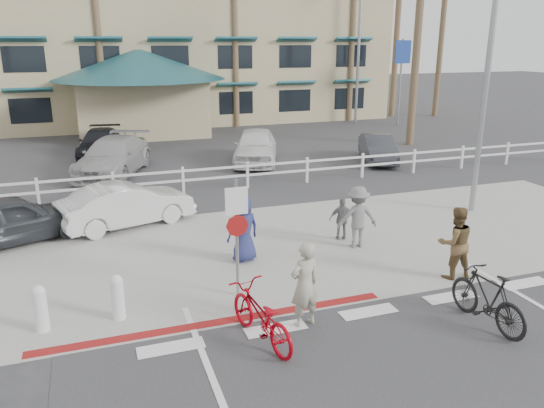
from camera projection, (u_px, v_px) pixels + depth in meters
name	position (u px, v px, depth m)	size (l,w,h in m)	color
ground	(384.00, 327.00, 10.23)	(140.00, 140.00, 0.00)	#333335
bike_path	(449.00, 388.00, 8.42)	(12.00, 16.00, 0.01)	#333335
sidewalk_plaza	(297.00, 245.00, 14.29)	(22.00, 7.00, 0.01)	gray
cross_street	(253.00, 204.00, 17.90)	(40.00, 5.00, 0.01)	#333335
parking_lot	(197.00, 151.00, 26.47)	(50.00, 16.00, 0.01)	#333335
curb_red	(217.00, 322.00, 10.37)	(7.00, 0.25, 0.02)	maroon
rail_fence	(250.00, 175.00, 19.71)	(29.40, 0.16, 1.00)	silver
building	(185.00, 35.00, 37.16)	(28.00, 16.00, 11.30)	tan
sign_post	(237.00, 233.00, 11.06)	(0.50, 0.10, 2.90)	gray
bollard_0	(118.00, 297.00, 10.39)	(0.26, 0.26, 0.95)	silver
bollard_1	(40.00, 309.00, 9.95)	(0.26, 0.26, 0.95)	silver
streetlight_0	(488.00, 68.00, 15.90)	(0.60, 2.00, 9.00)	gray
streetlight_1	(359.00, 49.00, 34.24)	(0.60, 2.00, 9.50)	gray
info_sign	(400.00, 81.00, 33.64)	(1.20, 0.16, 5.60)	navy
palm_3	(96.00, 8.00, 29.46)	(4.00, 4.00, 14.00)	#21511F
palm_4	(165.00, 1.00, 31.47)	(4.00, 4.00, 15.00)	#21511F
palm_5	(235.00, 19.00, 32.12)	(4.00, 4.00, 13.00)	#21511F
palm_7	(353.00, 13.00, 34.48)	(4.00, 4.00, 14.00)	#21511F
palm_8	(399.00, 7.00, 36.49)	(4.00, 4.00, 15.00)	#21511F
palm_9	(443.00, 22.00, 36.82)	(4.00, 4.00, 13.00)	#21511F
palm_11	(420.00, 4.00, 26.05)	(4.00, 4.00, 14.00)	#21511F
bike_red	(261.00, 316.00, 9.58)	(0.69, 1.99, 1.05)	#9D020E
rider_red	(305.00, 285.00, 10.05)	(0.63, 0.41, 1.72)	#A09E89
bike_black	(488.00, 298.00, 10.14)	(0.54, 1.90, 1.14)	black
rider_black	(455.00, 243.00, 12.12)	(0.84, 0.65, 1.72)	brown
pedestrian_a	(357.00, 217.00, 13.96)	(1.08, 0.62, 1.67)	slate
pedestrian_child	(342.00, 219.00, 14.54)	(0.70, 0.29, 1.20)	slate
pedestrian_b	(243.00, 229.00, 13.06)	(0.83, 0.54, 1.69)	navy
car_white_sedan	(127.00, 205.00, 15.65)	(1.37, 3.91, 1.29)	silver
car_red_compact	(11.00, 219.00, 14.30)	(1.58, 3.92, 1.34)	#2D3135
lot_car_1	(113.00, 157.00, 21.66)	(2.08, 5.12, 1.48)	#A2A2A2
lot_car_2	(256.00, 146.00, 23.64)	(1.82, 4.52, 1.54)	white
lot_car_3	(378.00, 149.00, 23.96)	(1.28, 3.67, 1.21)	#323439
lot_car_4	(100.00, 143.00, 25.13)	(1.76, 4.33, 1.26)	black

